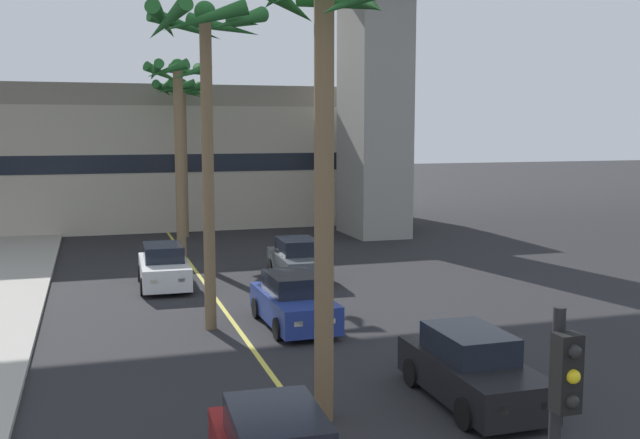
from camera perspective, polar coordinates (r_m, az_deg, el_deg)
The scene contains 10 objects.
lane_stripe_center at distance 23.75m, azimuth -7.21°, elevation -7.24°, with size 0.14×56.00×0.01m, color #DBCC4C.
pier_building_backdrop at distance 45.78m, azimuth -12.32°, elevation 4.73°, with size 29.70×8.04×8.26m.
car_queue_front at distance 28.77m, azimuth -1.71°, elevation -3.18°, with size 1.95×4.16×1.56m.
car_queue_second at distance 16.48m, azimuth 11.62°, elevation -11.28°, with size 1.85×4.11×1.56m.
car_queue_third at distance 27.97m, azimuth -11.98°, elevation -3.64°, with size 1.92×4.15×1.56m.
car_queue_fifth at distance 22.04m, azimuth -2.08°, elevation -6.41°, with size 1.91×4.14×1.56m.
palm_tree_near_median at distance 40.02m, azimuth -10.59°, elevation 8.33°, with size 3.21×3.21×8.42m.
palm_tree_mid_median at distance 21.42m, azimuth -8.87°, elevation 12.19°, with size 3.52×3.64×9.38m.
palm_tree_far_median at distance 14.30m, azimuth 0.36°, elevation 10.91°, with size 2.76×2.78×8.85m.
palm_tree_farthest_median at distance 33.23m, azimuth -10.88°, elevation 8.52°, with size 3.04×3.14×8.85m.
Camera 1 is at (-3.92, 1.33, 5.90)m, focal length 41.36 mm.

